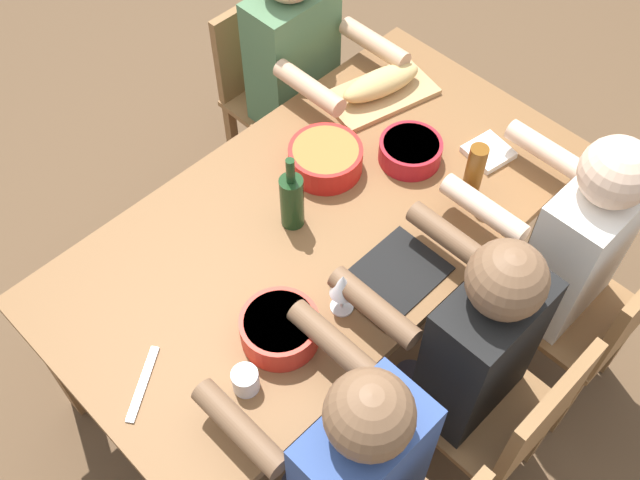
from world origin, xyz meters
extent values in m
plane|color=brown|center=(0.00, 0.00, 0.00)|extent=(8.00, 8.00, 0.00)
cube|color=brown|center=(0.00, 0.00, 0.72)|extent=(1.82, 0.95, 0.04)
cube|color=brown|center=(0.85, -0.42, 0.35)|extent=(0.07, 0.07, 0.70)
cube|color=brown|center=(-0.85, 0.42, 0.35)|extent=(0.07, 0.07, 0.70)
cube|color=brown|center=(0.85, 0.42, 0.35)|extent=(0.07, 0.07, 0.70)
cube|color=olive|center=(0.50, 0.72, 0.44)|extent=(0.40, 0.40, 0.03)
cube|color=olive|center=(0.50, 0.90, 0.65)|extent=(0.38, 0.04, 0.40)
cube|color=olive|center=(0.67, 0.55, 0.21)|extent=(0.04, 0.04, 0.42)
cube|color=olive|center=(0.33, 0.55, 0.21)|extent=(0.04, 0.04, 0.42)
cube|color=olive|center=(0.67, 0.89, 0.21)|extent=(0.04, 0.04, 0.42)
cube|color=olive|center=(0.33, 0.89, 0.21)|extent=(0.04, 0.04, 0.42)
cylinder|color=#2D2D38|center=(0.58, 0.50, 0.23)|extent=(0.11, 0.11, 0.45)
cylinder|color=#2D2D38|center=(0.42, 0.50, 0.23)|extent=(0.11, 0.11, 0.45)
cube|color=#4C724C|center=(0.50, 0.66, 0.73)|extent=(0.34, 0.20, 0.55)
cylinder|color=tan|center=(0.67, 0.39, 0.85)|extent=(0.07, 0.30, 0.07)
cylinder|color=tan|center=(0.33, 0.39, 0.85)|extent=(0.07, 0.30, 0.07)
cube|color=olive|center=(0.00, -0.72, 0.44)|extent=(0.40, 0.40, 0.03)
cube|color=olive|center=(0.00, -0.90, 0.65)|extent=(0.38, 0.04, 0.40)
cube|color=olive|center=(-0.17, -0.55, 0.21)|extent=(0.04, 0.04, 0.42)
cube|color=olive|center=(0.17, -0.55, 0.21)|extent=(0.04, 0.04, 0.42)
cube|color=olive|center=(0.17, -0.89, 0.21)|extent=(0.04, 0.04, 0.42)
cylinder|color=#2D2D38|center=(-0.08, -0.50, 0.23)|extent=(0.11, 0.11, 0.45)
cylinder|color=#2D2D38|center=(0.08, -0.50, 0.23)|extent=(0.11, 0.11, 0.45)
cube|color=black|center=(0.00, -0.66, 0.73)|extent=(0.34, 0.20, 0.55)
cylinder|color=brown|center=(-0.17, -0.39, 0.85)|extent=(0.07, 0.30, 0.07)
cylinder|color=brown|center=(0.17, -0.39, 0.85)|extent=(0.07, 0.30, 0.07)
sphere|color=brown|center=(0.00, -0.66, 1.09)|extent=(0.21, 0.21, 0.21)
cube|color=olive|center=(0.50, -0.72, 0.44)|extent=(0.40, 0.40, 0.03)
cube|color=olive|center=(0.50, -0.90, 0.65)|extent=(0.38, 0.04, 0.40)
cube|color=olive|center=(0.33, -0.55, 0.21)|extent=(0.04, 0.04, 0.42)
cube|color=olive|center=(0.67, -0.55, 0.21)|extent=(0.04, 0.04, 0.42)
cube|color=olive|center=(0.33, -0.89, 0.21)|extent=(0.04, 0.04, 0.42)
cube|color=olive|center=(0.67, -0.89, 0.21)|extent=(0.04, 0.04, 0.42)
cylinder|color=#2D2D38|center=(0.42, -0.50, 0.23)|extent=(0.11, 0.11, 0.45)
cylinder|color=#2D2D38|center=(0.58, -0.50, 0.23)|extent=(0.11, 0.11, 0.45)
cube|color=white|center=(0.50, -0.66, 0.73)|extent=(0.34, 0.20, 0.55)
cylinder|color=beige|center=(0.33, -0.39, 0.85)|extent=(0.07, 0.30, 0.07)
cylinder|color=beige|center=(0.67, -0.39, 0.85)|extent=(0.07, 0.30, 0.07)
sphere|color=beige|center=(0.50, -0.66, 1.09)|extent=(0.21, 0.21, 0.21)
cube|color=olive|center=(-0.33, -0.55, 0.21)|extent=(0.04, 0.04, 0.42)
cylinder|color=#2D2D38|center=(-0.42, -0.50, 0.23)|extent=(0.11, 0.11, 0.45)
cube|color=#334C8C|center=(-0.50, -0.66, 0.73)|extent=(0.34, 0.20, 0.55)
cylinder|color=brown|center=(-0.67, -0.39, 0.85)|extent=(0.07, 0.30, 0.07)
cylinder|color=brown|center=(-0.33, -0.39, 0.85)|extent=(0.07, 0.30, 0.07)
sphere|color=brown|center=(-0.50, -0.66, 1.09)|extent=(0.21, 0.21, 0.21)
cylinder|color=#B21923|center=(0.40, -0.03, 0.78)|extent=(0.22, 0.22, 0.08)
cylinder|color=#2D7028|center=(0.40, -0.03, 0.80)|extent=(0.19, 0.19, 0.03)
cylinder|color=red|center=(-0.38, -0.22, 0.79)|extent=(0.23, 0.23, 0.09)
cylinder|color=#669E33|center=(-0.38, -0.22, 0.82)|extent=(0.20, 0.20, 0.03)
cylinder|color=red|center=(0.17, 0.14, 0.79)|extent=(0.25, 0.25, 0.09)
cylinder|color=orange|center=(0.17, 0.14, 0.82)|extent=(0.22, 0.22, 0.03)
cube|color=tan|center=(0.56, 0.25, 0.75)|extent=(0.44, 0.31, 0.02)
ellipsoid|color=tan|center=(0.56, 0.25, 0.81)|extent=(0.34, 0.18, 0.09)
cylinder|color=#193819|center=(-0.07, 0.06, 0.84)|extent=(0.08, 0.08, 0.20)
cylinder|color=#193819|center=(-0.07, 0.06, 0.98)|extent=(0.03, 0.03, 0.09)
cylinder|color=brown|center=(0.42, -0.27, 0.85)|extent=(0.06, 0.06, 0.22)
cylinder|color=silver|center=(-0.19, -0.28, 0.74)|extent=(0.07, 0.07, 0.01)
cylinder|color=silver|center=(-0.19, -0.28, 0.78)|extent=(0.01, 0.01, 0.07)
cone|color=silver|center=(-0.19, -0.28, 0.86)|extent=(0.08, 0.08, 0.08)
cube|color=black|center=(0.00, -0.32, 0.74)|extent=(0.32, 0.23, 0.01)
cylinder|color=white|center=(-0.56, -0.27, 0.78)|extent=(0.07, 0.07, 0.08)
cube|color=silver|center=(-0.75, -0.06, 0.74)|extent=(0.20, 0.15, 0.01)
cube|color=white|center=(0.61, -0.21, 0.75)|extent=(0.16, 0.16, 0.02)
camera|label=1|loc=(-1.04, -1.04, 2.64)|focal=41.76mm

